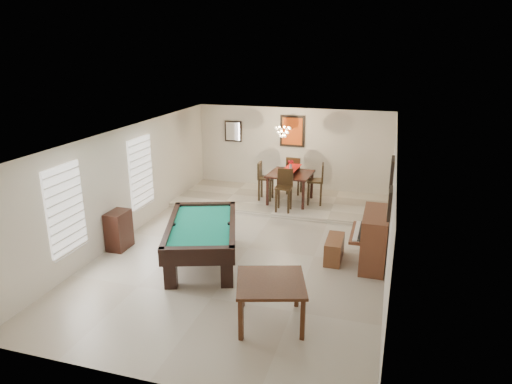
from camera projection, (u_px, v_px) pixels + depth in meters
The scene contains 25 objects.
ground_plane at pixel (248, 248), 10.33m from camera, with size 6.00×9.00×0.02m, color beige.
wall_back at pixel (292, 150), 14.04m from camera, with size 6.00×0.04×2.60m, color silver.
wall_front at pixel (142, 298), 5.83m from camera, with size 6.00×0.04×2.60m, color silver.
wall_left at pixel (127, 182), 10.75m from camera, with size 0.04×9.00×2.60m, color silver.
wall_right at pixel (391, 207), 9.12m from camera, with size 0.04×9.00×2.60m, color silver.
ceiling at pixel (248, 135), 9.53m from camera, with size 6.00×9.00×0.04m, color white.
dining_step at pixel (282, 201), 13.28m from camera, with size 6.00×2.50×0.12m, color beige.
window_left_front at pixel (65, 209), 8.70m from camera, with size 0.06×1.00×1.70m, color white.
window_left_rear at pixel (141, 172), 11.26m from camera, with size 0.06×1.00×1.70m, color white.
pool_table at pixel (202, 244), 9.53m from camera, with size 1.38×2.55×0.85m, color black, non-canonical shape.
square_table at pixel (271, 302), 7.46m from camera, with size 1.10×1.10×0.76m, color #361B0D, non-canonical shape.
upright_piano at pixel (368, 238), 9.45m from camera, with size 0.77×1.37×1.14m, color brown, non-canonical shape.
piano_bench at pixel (334, 249), 9.71m from camera, with size 0.34×0.88×0.49m, color brown.
apothecary_chest at pixel (119, 230), 10.19m from camera, with size 0.39×0.58×0.88m, color black.
dining_table at pixel (290, 185), 12.89m from camera, with size 1.17×1.17×0.97m, color black, non-canonical shape.
flower_vase at pixel (291, 164), 12.70m from camera, with size 0.15×0.15×0.27m, color #AA0E15, non-canonical shape.
dining_chair_south at pixel (284, 191), 12.14m from camera, with size 0.42×0.42×1.13m, color black, non-canonical shape.
dining_chair_north at pixel (294, 175), 13.60m from camera, with size 0.42×0.42×1.14m, color black, non-canonical shape.
dining_chair_west at pixel (266, 181), 13.07m from camera, with size 0.41×0.41×1.10m, color black, non-canonical shape.
dining_chair_east at pixel (315, 184), 12.69m from camera, with size 0.43×0.43×1.16m, color black, non-canonical shape.
chandelier at pixel (283, 128), 12.58m from camera, with size 0.44×0.44×0.60m, color #FFE5B2, non-canonical shape.
back_painting at pixel (292, 131), 13.82m from camera, with size 0.75×0.06×0.95m, color #D84C14.
back_mirror at pixel (233, 131), 14.36m from camera, with size 0.55×0.06×0.65m, color white.
right_picture_upper at pixel (392, 174), 9.22m from camera, with size 0.06×0.55×0.65m, color slate.
right_picture_lower at pixel (390, 204), 8.09m from camera, with size 0.06×0.45×0.55m, color gray.
Camera 1 is at (2.86, -9.00, 4.38)m, focal length 32.00 mm.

